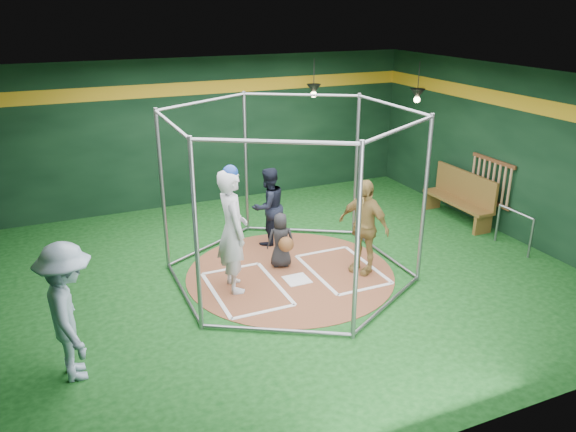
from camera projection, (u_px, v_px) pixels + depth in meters
name	position (u px, v px, depth m)	size (l,w,h in m)	color
room_shell	(290.00, 182.00, 9.70)	(10.10, 9.10, 3.53)	#0D3C11
clay_disc	(290.00, 273.00, 10.32)	(3.80, 3.80, 0.01)	brown
home_plate	(297.00, 280.00, 10.06)	(0.43, 0.43, 0.01)	white
batter_box_left	(246.00, 289.00, 9.74)	(1.17, 1.77, 0.01)	white
batter_box_right	(342.00, 269.00, 10.46)	(1.17, 1.77, 0.01)	white
batting_cage	(290.00, 196.00, 9.78)	(4.05, 4.67, 3.00)	gray
bat_rack	(491.00, 181.00, 12.13)	(0.07, 1.25, 0.98)	brown
pendant_lamp_near	(314.00, 89.00, 13.24)	(0.34, 0.34, 0.90)	black
pendant_lamp_far	(417.00, 94.00, 12.55)	(0.34, 0.34, 0.90)	black
batter_figure	(232.00, 230.00, 9.40)	(0.55, 0.81, 2.22)	#BCBCC3
visitor_leopard	(363.00, 226.00, 10.11)	(1.03, 0.43, 1.76)	tan
catcher_figure	(281.00, 240.00, 10.40)	(0.58, 0.62, 1.05)	black
umpire	(268.00, 206.00, 11.32)	(0.78, 0.61, 1.60)	black
bystander_blue	(69.00, 312.00, 7.20)	(1.23, 0.71, 1.91)	#93ABC2
dugout_bench	(461.00, 196.00, 12.66)	(0.45, 1.95, 1.13)	brown
steel_railing	(515.00, 224.00, 11.16)	(0.05, 0.95, 0.82)	gray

